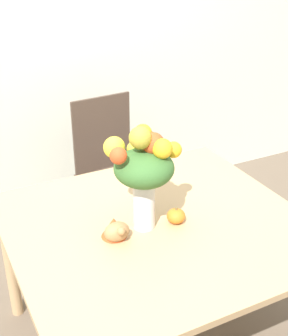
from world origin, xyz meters
The scene contains 6 objects.
wall_back centered at (0.00, 1.50, 1.35)m, with size 8.00×0.06×2.70m.
dining_table centered at (0.00, 0.00, 0.64)m, with size 1.28×1.18×0.72m.
flower_vase centered at (-0.06, 0.02, 1.00)m, with size 0.34×0.27×0.47m.
pumpkin centered at (0.07, -0.03, 0.76)m, with size 0.08×0.08×0.07m.
turkey_figurine centered at (-0.21, -0.01, 0.77)m, with size 0.11×0.15×0.09m.
dining_chair_near_window centered at (0.19, 0.96, 0.49)m, with size 0.45×0.45×0.95m.
Camera 1 is at (-0.83, -1.50, 1.87)m, focal length 50.00 mm.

